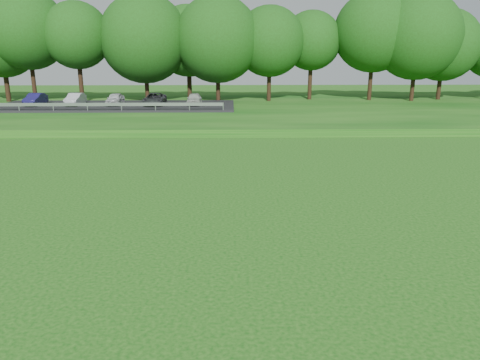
{
  "coord_description": "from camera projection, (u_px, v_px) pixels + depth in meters",
  "views": [
    {
      "loc": [
        -12.28,
        -14.9,
        6.35
      ],
      "look_at": [
        -11.93,
        2.97,
        1.3
      ],
      "focal_mm": 35.0,
      "sensor_mm": 36.0,
      "label": 1
    }
  ],
  "objects": [
    {
      "name": "walking_path",
      "position": [
        392.0,
        134.0,
        35.53
      ],
      "size": [
        130.0,
        1.6,
        0.04
      ],
      "primitive_type": "cube",
      "color": "gray",
      "rests_on": "ground"
    },
    {
      "name": "treeline",
      "position": [
        344.0,
        31.0,
        50.65
      ],
      "size": [
        104.0,
        7.0,
        15.0
      ],
      "primitive_type": null,
      "color": "#19400E",
      "rests_on": "berm"
    },
    {
      "name": "parking_lot",
      "position": [
        118.0,
        103.0,
        47.14
      ],
      "size": [
        24.0,
        9.0,
        1.38
      ],
      "color": "black",
      "rests_on": "berm"
    },
    {
      "name": "berm",
      "position": [
        348.0,
        108.0,
        48.92
      ],
      "size": [
        130.0,
        30.0,
        0.6
      ],
      "primitive_type": "cube",
      "color": "#0D440D",
      "rests_on": "ground"
    }
  ]
}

